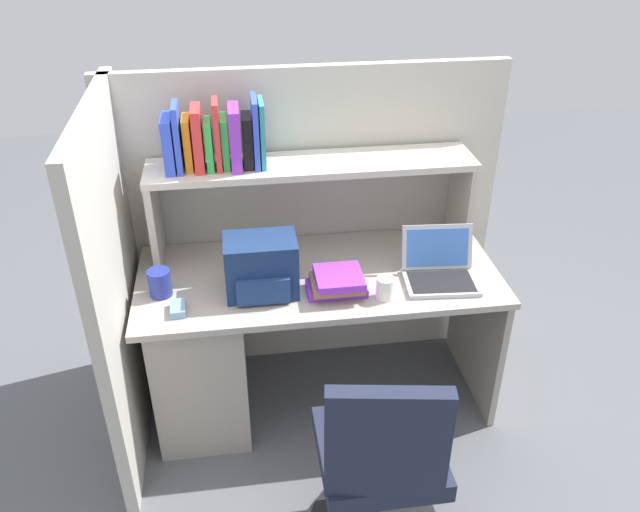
% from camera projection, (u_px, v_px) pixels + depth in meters
% --- Properties ---
extents(ground_plane, '(8.00, 8.00, 0.00)m').
position_uv_depth(ground_plane, '(319.00, 395.00, 3.26)').
color(ground_plane, '#595B60').
extents(desk, '(1.60, 0.70, 0.73)m').
position_uv_depth(desk, '(235.00, 339.00, 3.01)').
color(desk, '#AAA093').
rests_on(desk, ground_plane).
extents(cubicle_partition_rear, '(1.84, 0.05, 1.55)m').
position_uv_depth(cubicle_partition_rear, '(308.00, 224.00, 3.18)').
color(cubicle_partition_rear, '#B2ADA0').
rests_on(cubicle_partition_rear, ground_plane).
extents(cubicle_partition_left, '(0.05, 1.06, 1.55)m').
position_uv_depth(cubicle_partition_left, '(119.00, 286.00, 2.72)').
color(cubicle_partition_left, '#B2ADA0').
rests_on(cubicle_partition_left, ground_plane).
extents(overhead_hutch, '(1.44, 0.28, 0.45)m').
position_uv_depth(overhead_hutch, '(312.00, 182.00, 2.87)').
color(overhead_hutch, '#B3A99C').
rests_on(overhead_hutch, desk).
extents(reference_books_on_shelf, '(0.42, 0.19, 0.29)m').
position_uv_depth(reference_books_on_shelf, '(216.00, 139.00, 2.71)').
color(reference_books_on_shelf, blue).
rests_on(reference_books_on_shelf, overhead_hutch).
extents(laptop, '(0.33, 0.28, 0.22)m').
position_uv_depth(laptop, '(439.00, 269.00, 2.82)').
color(laptop, '#B7BABF').
rests_on(laptop, desk).
extents(backpack, '(0.30, 0.23, 0.25)m').
position_uv_depth(backpack, '(261.00, 267.00, 2.70)').
color(backpack, navy).
rests_on(backpack, desk).
extents(computer_mouse, '(0.07, 0.11, 0.03)m').
position_uv_depth(computer_mouse, '(178.00, 309.00, 2.63)').
color(computer_mouse, '#7299C6').
rests_on(computer_mouse, desk).
extents(paper_cup, '(0.08, 0.08, 0.10)m').
position_uv_depth(paper_cup, '(385.00, 288.00, 2.70)').
color(paper_cup, white).
rests_on(paper_cup, desk).
extents(snack_canister, '(0.10, 0.10, 0.12)m').
position_uv_depth(snack_canister, '(160.00, 283.00, 2.71)').
color(snack_canister, navy).
rests_on(snack_canister, desk).
extents(desk_book_stack, '(0.25, 0.20, 0.10)m').
position_uv_depth(desk_book_stack, '(337.00, 283.00, 2.73)').
color(desk_book_stack, purple).
rests_on(desk_book_stack, desk).
extents(office_chair, '(0.52, 0.52, 0.93)m').
position_uv_depth(office_chair, '(379.00, 475.00, 2.35)').
color(office_chair, black).
rests_on(office_chair, ground_plane).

